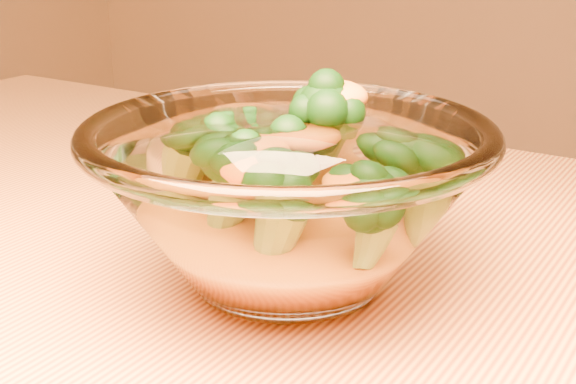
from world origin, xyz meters
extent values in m
cube|color=gold|center=(0.00, 0.00, 0.73)|extent=(1.20, 0.80, 0.04)
cylinder|color=brown|center=(-0.54, 0.34, 0.35)|extent=(0.06, 0.06, 0.71)
ellipsoid|color=white|center=(0.07, 0.03, 0.76)|extent=(0.11, 0.11, 0.02)
torus|color=white|center=(0.07, 0.03, 0.85)|extent=(0.25, 0.25, 0.01)
ellipsoid|color=orange|center=(0.07, 0.03, 0.78)|extent=(0.14, 0.14, 0.04)
camera|label=1|loc=(0.31, -0.35, 0.97)|focal=50.00mm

